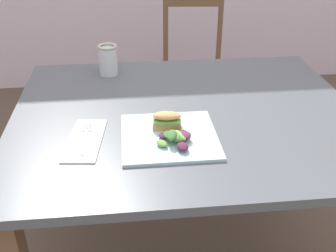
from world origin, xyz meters
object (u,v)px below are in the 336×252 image
at_px(dining_table, 186,140).
at_px(sandwich_half_front, 167,120).
at_px(chair_wooden_far, 193,70).
at_px(mason_jar_iced_tea, 108,61).
at_px(plate_lunch, 169,136).
at_px(fork_on_napkin, 86,136).

bearing_deg(dining_table, sandwich_half_front, -123.62).
bearing_deg(chair_wooden_far, dining_table, -100.67).
xyz_separation_m(chair_wooden_far, mason_jar_iced_tea, (-0.48, -0.72, 0.35)).
xyz_separation_m(dining_table, mason_jar_iced_tea, (-0.28, 0.38, 0.17)).
height_order(chair_wooden_far, sandwich_half_front, chair_wooden_far).
distance_m(plate_lunch, fork_on_napkin, 0.26).
relative_size(dining_table, chair_wooden_far, 1.40).
bearing_deg(plate_lunch, fork_on_napkin, 173.88).
height_order(plate_lunch, sandwich_half_front, sandwich_half_front).
bearing_deg(sandwich_half_front, plate_lunch, -86.34).
distance_m(fork_on_napkin, mason_jar_iced_tea, 0.52).
distance_m(chair_wooden_far, fork_on_napkin, 1.38).
bearing_deg(chair_wooden_far, plate_lunch, -102.73).
bearing_deg(plate_lunch, sandwich_half_front, 93.66).
xyz_separation_m(sandwich_half_front, fork_on_napkin, (-0.26, -0.02, -0.03)).
relative_size(chair_wooden_far, mason_jar_iced_tea, 6.77).
bearing_deg(dining_table, plate_lunch, -115.05).
xyz_separation_m(sandwich_half_front, mason_jar_iced_tea, (-0.20, 0.50, 0.02)).
bearing_deg(dining_table, fork_on_napkin, -157.52).
relative_size(fork_on_napkin, mason_jar_iced_tea, 1.44).
bearing_deg(chair_wooden_far, sandwich_half_front, -103.32).
bearing_deg(fork_on_napkin, dining_table, 22.48).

